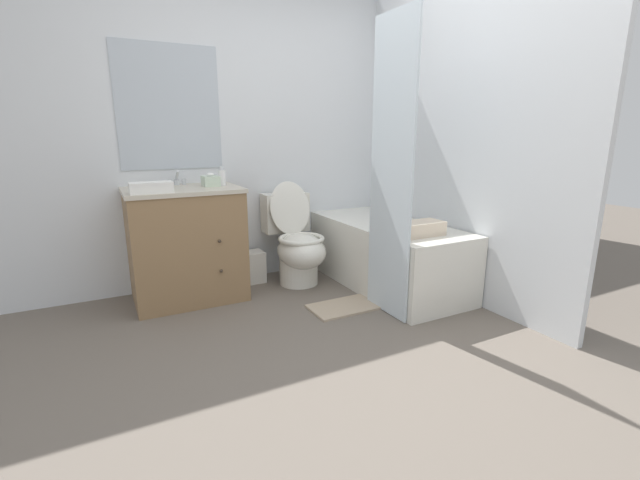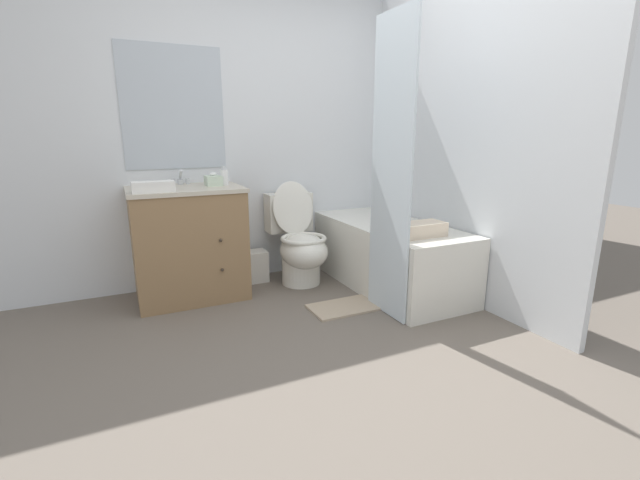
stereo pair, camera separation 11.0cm
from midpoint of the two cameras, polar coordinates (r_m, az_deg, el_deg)
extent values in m
plane|color=#6B6056|center=(2.58, 7.46, -15.35)|extent=(14.00, 14.00, 0.00)
cube|color=silver|center=(3.83, -6.66, 13.77)|extent=(8.00, 0.05, 2.50)
cube|color=#B2BCC6|center=(3.63, -18.11, 16.40)|extent=(0.77, 0.01, 0.93)
cube|color=silver|center=(3.66, 16.53, 13.29)|extent=(0.05, 2.73, 2.50)
cube|color=olive|center=(3.45, -16.18, -0.65)|extent=(0.81, 0.57, 0.84)
cube|color=beige|center=(3.38, -16.68, 6.50)|extent=(0.83, 0.59, 0.03)
cylinder|color=silver|center=(3.38, -16.63, 5.83)|extent=(0.34, 0.34, 0.10)
sphere|color=#382D23|center=(3.18, -12.14, -0.06)|extent=(0.02, 0.02, 0.02)
sphere|color=#382D23|center=(3.24, -11.94, -3.93)|extent=(0.02, 0.02, 0.02)
cylinder|color=silver|center=(3.58, -17.27, 7.42)|extent=(0.04, 0.04, 0.04)
cylinder|color=silver|center=(3.53, -17.23, 8.36)|extent=(0.02, 0.11, 0.09)
cylinder|color=silver|center=(3.57, -18.15, 7.37)|extent=(0.03, 0.03, 0.04)
cylinder|color=silver|center=(3.59, -16.39, 7.53)|extent=(0.03, 0.03, 0.04)
cylinder|color=silver|center=(3.69, -1.68, -4.09)|extent=(0.33, 0.33, 0.23)
ellipsoid|color=silver|center=(3.59, -1.31, -1.47)|extent=(0.39, 0.49, 0.29)
torus|color=silver|center=(3.56, -1.32, 0.19)|extent=(0.39, 0.39, 0.04)
cube|color=silver|center=(3.82, -3.40, 3.75)|extent=(0.40, 0.18, 0.34)
ellipsoid|color=silver|center=(3.71, -2.74, 4.30)|extent=(0.37, 0.14, 0.46)
cube|color=silver|center=(3.65, 10.01, -1.96)|extent=(0.67, 1.51, 0.54)
cube|color=#A5A7A2|center=(3.59, 10.19, 2.11)|extent=(0.55, 1.39, 0.01)
cube|color=silver|center=(2.93, 10.54, 8.85)|extent=(0.02, 0.45, 2.01)
cube|color=silver|center=(3.77, -7.93, -3.48)|extent=(0.21, 0.18, 0.27)
cube|color=silver|center=(3.43, -13.13, 7.72)|extent=(0.12, 0.15, 0.08)
ellipsoid|color=white|center=(3.43, -13.18, 8.54)|extent=(0.05, 0.04, 0.03)
cylinder|color=white|center=(3.43, -11.72, 8.16)|extent=(0.06, 0.06, 0.12)
cylinder|color=silver|center=(3.42, -11.78, 9.40)|extent=(0.03, 0.03, 0.03)
cube|color=white|center=(3.15, -20.41, 6.67)|extent=(0.28, 0.13, 0.07)
cube|color=beige|center=(3.17, 14.25, 1.38)|extent=(0.35, 0.18, 0.10)
cube|color=tan|center=(3.22, 4.24, -8.92)|extent=(0.51, 0.31, 0.02)
camera|label=1|loc=(0.06, -88.96, 0.26)|focal=24.00mm
camera|label=2|loc=(0.06, 91.04, -0.26)|focal=24.00mm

